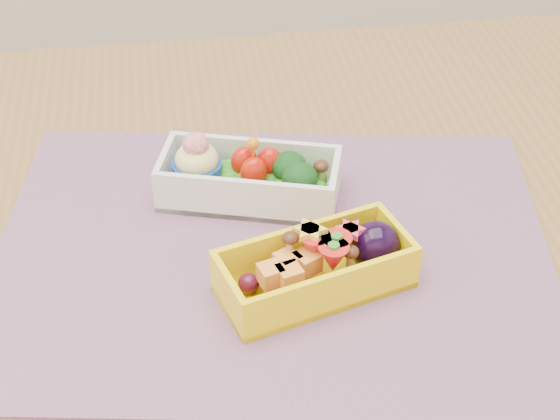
{
  "coord_description": "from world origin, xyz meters",
  "views": [
    {
      "loc": [
        -0.12,
        -0.54,
        1.23
      ],
      "look_at": [
        -0.04,
        0.01,
        0.79
      ],
      "focal_mm": 56.99,
      "sensor_mm": 36.0,
      "label": 1
    }
  ],
  "objects": [
    {
      "name": "placemat",
      "position": [
        -0.05,
        0.01,
        0.75
      ],
      "size": [
        0.51,
        0.42,
        0.0
      ],
      "primitive_type": "cube",
      "rotation": [
        0.0,
        0.0,
        -0.17
      ],
      "color": "gray",
      "rests_on": "table"
    },
    {
      "name": "table",
      "position": [
        0.0,
        0.0,
        0.65
      ],
      "size": [
        1.2,
        0.8,
        0.75
      ],
      "color": "brown",
      "rests_on": "ground"
    },
    {
      "name": "bento_white",
      "position": [
        -0.06,
        0.08,
        0.77
      ],
      "size": [
        0.17,
        0.11,
        0.06
      ],
      "rotation": [
        0.0,
        0.0,
        -0.3
      ],
      "color": "silver",
      "rests_on": "placemat"
    },
    {
      "name": "bento_yellow",
      "position": [
        -0.02,
        -0.04,
        0.77
      ],
      "size": [
        0.16,
        0.1,
        0.05
      ],
      "rotation": [
        0.0,
        0.0,
        0.28
      ],
      "color": "yellow",
      "rests_on": "placemat"
    }
  ]
}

